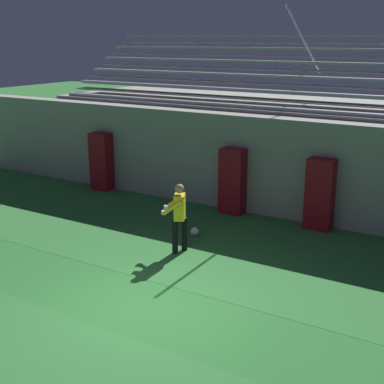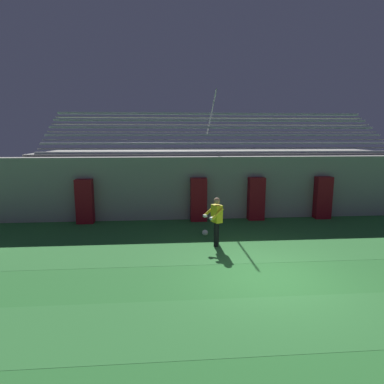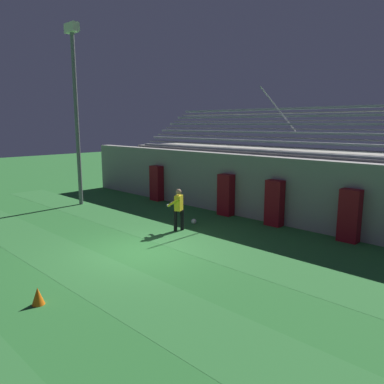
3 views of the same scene
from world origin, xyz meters
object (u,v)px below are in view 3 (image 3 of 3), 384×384
Objects in this scene: padding_pillar_far_left at (157,183)px; soccer_ball at (194,221)px; floodlight_pole at (75,95)px; traffic_cone at (38,296)px; padding_pillar_far_right at (350,216)px; goalkeeper at (178,207)px; padding_pillar_gate_right at (274,203)px; padding_pillar_gate_left at (226,195)px.

padding_pillar_far_left is 8.65× the size of soccer_ball.
floodlight_pole is 21.36× the size of traffic_cone.
padding_pillar_far_left is at bearing 126.48° from traffic_cone.
goalkeeper is (-5.38, -3.29, 0.00)m from padding_pillar_far_right.
floodlight_pole reaches higher than soccer_ball.
traffic_cone is (-0.19, -9.85, -0.74)m from padding_pillar_gate_right.
padding_pillar_gate_right is (2.58, 0.00, 0.00)m from padding_pillar_gate_left.
goalkeeper is at bearing -85.21° from padding_pillar_gate_left.
padding_pillar_gate_right is 7.47m from padding_pillar_far_left.
padding_pillar_far_left is 0.21× the size of floodlight_pole.
soccer_ball is 0.52× the size of traffic_cone.
floodlight_pole is at bearing -178.73° from goalkeeper.
padding_pillar_far_left is 5.45m from soccer_ball.
padding_pillar_gate_left is 3.30m from goalkeeper.
padding_pillar_gate_left reaches higher than soccer_ball.
padding_pillar_gate_right is 11.16m from floodlight_pole.
traffic_cone is at bearing -76.36° from padding_pillar_gate_left.
padding_pillar_far_left is 1.14× the size of goalkeeper.
floodlight_pole is (-6.97, -3.45, 4.64)m from padding_pillar_gate_left.
padding_pillar_far_right is 1.14× the size of goalkeeper.
padding_pillar_far_right reaches higher than goalkeeper.
floodlight_pole reaches higher than padding_pillar_gate_right.
padding_pillar_gate_left is 2.58m from padding_pillar_gate_right.
padding_pillar_far_right is 8.65× the size of soccer_ball.
padding_pillar_far_left is at bearing 58.96° from floodlight_pole.
traffic_cone reaches higher than soccer_ball.
padding_pillar_gate_right is 8.65× the size of soccer_ball.
goalkeeper is (0.28, -3.29, 0.00)m from padding_pillar_gate_left.
padding_pillar_gate_right is at bearing 88.91° from traffic_cone.
padding_pillar_far_left is 10.55m from padding_pillar_far_right.
soccer_ball is (7.00, 1.29, -5.48)m from floodlight_pole.
padding_pillar_gate_right reaches higher than goalkeeper.
padding_pillar_far_right is at bearing 0.00° from padding_pillar_gate_left.
goalkeeper is 6.94m from traffic_cone.
soccer_ball is at bearing 107.03° from traffic_cone.
goalkeeper is at bearing -77.93° from soccer_ball.
padding_pillar_gate_right is 4.01m from goalkeeper.
padding_pillar_gate_right is 3.44m from soccer_ball.
padding_pillar_far_left is 6.14m from floodlight_pole.
soccer_ball is at bearing -159.00° from padding_pillar_far_right.
padding_pillar_gate_left is 4.53× the size of traffic_cone.
padding_pillar_far_right is (3.08, 0.00, 0.00)m from padding_pillar_gate_right.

